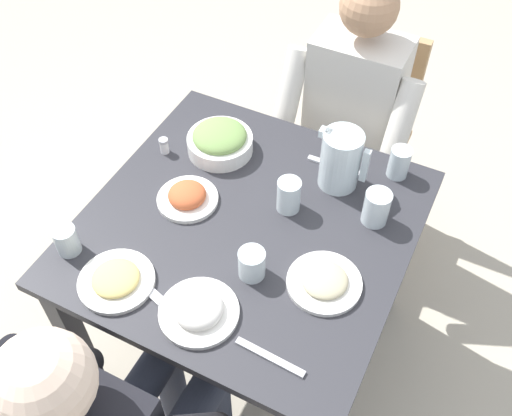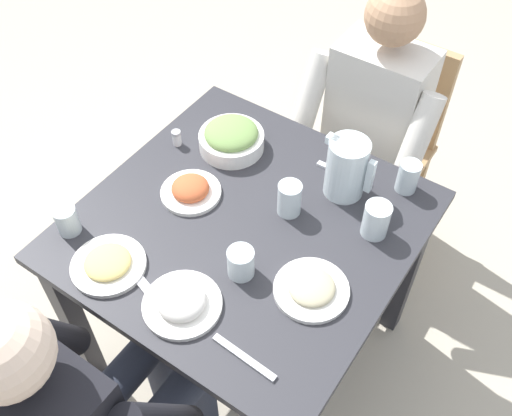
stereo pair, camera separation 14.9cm
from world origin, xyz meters
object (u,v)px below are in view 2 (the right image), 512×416
(chair_far, at_px, (381,136))
(plate_yoghurt, at_px, (182,302))
(salad_bowl, at_px, (231,138))
(salt_shaker, at_px, (177,138))
(dining_table, at_px, (246,249))
(diner_near, at_px, (91,406))
(diner_far, at_px, (362,138))
(water_glass_near_right, at_px, (376,220))
(plate_beans, at_px, (311,288))
(water_pitcher, at_px, (347,168))
(water_glass_by_pitcher, at_px, (408,177))
(water_glass_center, at_px, (241,263))
(water_glass_far_right, at_px, (67,220))
(plate_rice_curry, at_px, (190,190))
(plate_fries, at_px, (108,264))
(water_glass_near_left, at_px, (289,199))

(chair_far, distance_m, plate_yoghurt, 1.18)
(salad_bowl, height_order, salt_shaker, salad_bowl)
(dining_table, xyz_separation_m, diner_near, (-0.03, -0.62, 0.02))
(dining_table, bearing_deg, chair_far, 85.35)
(diner_far, xyz_separation_m, water_glass_near_right, (0.25, -0.44, 0.16))
(salad_bowl, relative_size, plate_beans, 1.04)
(chair_far, height_order, diner_near, diner_near)
(water_pitcher, relative_size, water_glass_by_pitcher, 1.87)
(chair_far, bearing_deg, water_glass_center, -88.71)
(diner_far, relative_size, water_glass_far_right, 13.45)
(chair_far, height_order, plate_rice_curry, chair_far)
(plate_fries, height_order, salt_shaker, salt_shaker)
(diner_near, distance_m, plate_beans, 0.62)
(water_pitcher, relative_size, salad_bowl, 0.91)
(plate_yoghurt, relative_size, salt_shaker, 3.82)
(water_glass_near_right, bearing_deg, plate_fries, -136.41)
(diner_far, height_order, plate_fries, diner_far)
(plate_fries, distance_m, water_glass_by_pitcher, 0.90)
(diner_far, distance_m, water_glass_near_right, 0.54)
(salad_bowl, distance_m, plate_rice_curry, 0.24)
(chair_far, distance_m, diner_far, 0.25)
(water_glass_near_right, bearing_deg, water_glass_far_right, -146.21)
(diner_far, height_order, plate_yoghurt, diner_far)
(diner_far, height_order, plate_beans, diner_far)
(diner_far, bearing_deg, plate_yoghurt, -92.55)
(plate_yoghurt, bearing_deg, diner_near, -100.46)
(diner_near, relative_size, plate_yoghurt, 5.68)
(diner_far, bearing_deg, water_glass_center, -88.37)
(diner_near, xyz_separation_m, plate_beans, (0.31, 0.53, 0.12))
(diner_near, xyz_separation_m, water_pitcher, (0.20, 0.89, 0.20))
(water_glass_far_right, height_order, water_glass_center, same)
(diner_near, xyz_separation_m, diner_far, (0.10, 1.24, 0.00))
(dining_table, xyz_separation_m, water_glass_near_right, (0.32, 0.18, 0.18))
(plate_rice_curry, relative_size, plate_yoghurt, 0.88)
(chair_far, relative_size, water_glass_center, 10.00)
(water_pitcher, bearing_deg, water_glass_near_left, -119.89)
(plate_beans, height_order, plate_yoghurt, plate_yoghurt)
(salt_shaker, bearing_deg, dining_table, -21.57)
(water_pitcher, bearing_deg, diner_near, -102.77)
(chair_far, distance_m, water_glass_by_pitcher, 0.59)
(plate_rice_curry, height_order, water_glass_far_right, water_glass_far_right)
(water_glass_far_right, bearing_deg, chair_far, 67.67)
(water_glass_center, bearing_deg, salad_bowl, 128.78)
(water_pitcher, height_order, plate_yoghurt, water_pitcher)
(dining_table, height_order, salad_bowl, salad_bowl)
(plate_rice_curry, distance_m, water_glass_center, 0.32)
(diner_near, xyz_separation_m, water_glass_near_right, (0.35, 0.80, 0.16))
(plate_rice_curry, bearing_deg, water_glass_far_right, -123.53)
(dining_table, relative_size, plate_fries, 4.48)
(diner_far, bearing_deg, chair_far, 90.00)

